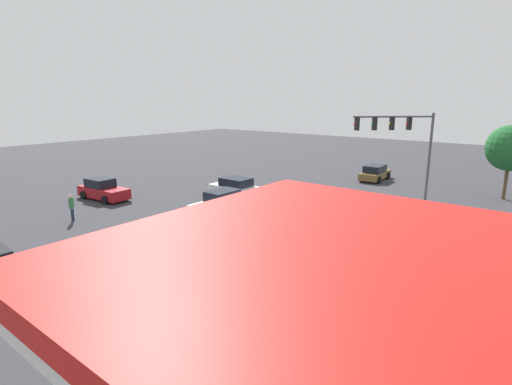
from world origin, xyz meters
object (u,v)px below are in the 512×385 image
Objects in this scene: car_2 at (235,188)px; car_6 at (416,225)px; car_3 at (220,203)px; car_1 at (103,190)px; traffic_signal_mast at (402,138)px; car_4 at (375,173)px; tree_corner_a at (510,148)px; pedestrian at (72,206)px; car_0 at (293,204)px.

car_2 reaches higher than car_6.
car_3 reaches higher than car_6.
car_1 is at bearing -73.04° from car_3.
car_4 is at bearing -104.72° from traffic_signal_mast.
traffic_signal_mast reaches higher than car_4.
tree_corner_a is at bearing 139.47° from car_3.
car_3 is 12.54m from car_6.
tree_corner_a reaches higher than car_2.
pedestrian is (-11.48, 3.90, 0.24)m from car_2.
car_1 is at bearing 84.53° from pedestrian.
car_1 is at bearing 44.22° from car_2.
car_1 is 5.72m from pedestrian.
car_6 is at bearing 75.44° from traffic_signal_mast.
car_4 is 11.52m from tree_corner_a.
car_3 is 0.78× the size of tree_corner_a.
car_3 is at bearing 130.46° from car_0.
car_4 is at bearing -61.07° from car_6.
tree_corner_a reaches higher than car_1.
pedestrian is 0.30× the size of tree_corner_a.
traffic_signal_mast is 1.55× the size of car_4.
pedestrian is at bearing 29.56° from car_6.
pedestrian is (-4.38, -3.68, 0.23)m from car_1.
traffic_signal_mast is at bearing 132.94° from car_3.
tree_corner_a is (19.64, -24.64, 3.28)m from car_1.
pedestrian is (-25.06, 9.97, 0.27)m from car_4.
tree_corner_a is (24.02, -20.96, 3.06)m from pedestrian.
car_0 is at bearing 178.24° from car_4.
traffic_signal_mast reaches higher than car_3.
traffic_signal_mast is 3.92× the size of pedestrian.
pedestrian reaches higher than car_3.
traffic_signal_mast is 1.41× the size of car_6.
traffic_signal_mast is at bearing 26.57° from car_1.
car_2 is 0.88× the size of car_6.
traffic_signal_mast reaches higher than pedestrian.
car_1 reaches higher than car_3.
car_4 is 0.75× the size of tree_corner_a.
pedestrian reaches higher than car_6.
tree_corner_a is (-1.05, -10.98, 3.33)m from car_4.
pedestrian is (-15.63, 15.48, -4.15)m from traffic_signal_mast.
car_4 is (20.68, -13.65, -0.05)m from car_1.
car_2 is 0.73× the size of tree_corner_a.
car_2 is at bearing 25.70° from pedestrian.
car_6 is 2.79× the size of pedestrian.
car_4 is at bearing -112.94° from car_2.
car_3 is at bearing 165.53° from car_4.
tree_corner_a is (12.54, -17.05, 3.30)m from car_2.
pedestrian is at bearing 138.89° from tree_corner_a.
tree_corner_a is at bearing -168.14° from traffic_signal_mast.
tree_corner_a reaches higher than car_0.
car_1 is 1.05× the size of car_4.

